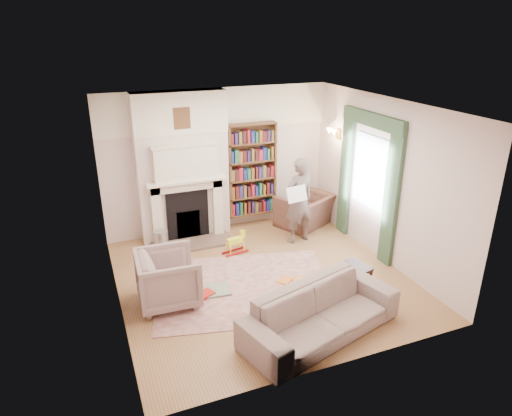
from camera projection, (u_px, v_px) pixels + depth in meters
name	position (u px, v px, depth m)	size (l,w,h in m)	color
floor	(262.00, 278.00, 7.51)	(4.50, 4.50, 0.00)	brown
ceiling	(263.00, 106.00, 6.46)	(4.50, 4.50, 0.00)	white
wall_back	(218.00, 161.00, 8.92)	(4.50, 4.50, 0.00)	silver
wall_front	(340.00, 265.00, 5.05)	(4.50, 4.50, 0.00)	silver
wall_left	(110.00, 220.00, 6.21)	(4.50, 4.50, 0.00)	silver
wall_right	(384.00, 181.00, 7.76)	(4.50, 4.50, 0.00)	silver
fireplace	(183.00, 168.00, 8.49)	(1.70, 0.58, 2.80)	silver
bookcase	(251.00, 170.00, 9.12)	(1.00, 0.24, 1.85)	brown
window	(370.00, 172.00, 8.08)	(0.02, 0.90, 1.30)	silver
curtain_left	(391.00, 198.00, 7.56)	(0.07, 0.32, 2.40)	#2B442E
curtain_right	(346.00, 174.00, 8.76)	(0.07, 0.32, 2.40)	#2B442E
pelmet	(373.00, 120.00, 7.71)	(0.09, 1.70, 0.24)	#2B442E
wall_sconce	(330.00, 135.00, 8.79)	(0.20, 0.24, 0.24)	gold
rug	(245.00, 287.00, 7.23)	(2.78, 2.14, 0.01)	#C7AD96
armchair_reading	(304.00, 210.00, 9.35)	(1.02, 0.89, 0.67)	#472E26
armchair_left	(168.00, 278.00, 6.71)	(0.87, 0.89, 0.81)	#AFA591
sofa	(321.00, 313.00, 6.05)	(2.24, 0.88, 0.65)	gray
man_reading	(299.00, 201.00, 8.50)	(0.60, 0.40, 1.65)	#5F4F4C
newspaper	(297.00, 194.00, 8.19)	(0.41, 0.02, 0.29)	white
coffee_table	(346.00, 282.00, 6.95)	(0.70, 0.45, 0.45)	black
paraffin_heater	(161.00, 245.00, 8.01)	(0.24, 0.24, 0.55)	#A1A4A9
rocking_horse	(235.00, 243.00, 8.24)	(0.47, 0.19, 0.41)	yellow
board_game	(217.00, 290.00, 7.12)	(0.40, 0.40, 0.03)	gold
game_box_lid	(204.00, 295.00, 6.97)	(0.30, 0.20, 0.05)	#B01F14
comic_annuals	(293.00, 280.00, 7.41)	(0.52, 0.32, 0.02)	red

